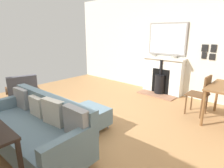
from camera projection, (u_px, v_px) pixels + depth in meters
ground_plane at (81, 122)px, 3.70m from camera, size 5.86×6.33×0.01m
wall_left at (158, 43)px, 5.41m from camera, size 0.12×6.33×2.81m
fireplace at (162, 77)px, 5.30m from camera, size 0.64×1.21×1.04m
mirror_over_mantel at (167, 39)px, 5.10m from camera, size 0.04×1.09×0.87m
mantel_bowl_near at (154, 55)px, 5.37m from camera, size 0.15×0.15×0.04m
mantel_bowl_far at (174, 57)px, 4.98m from camera, size 0.16×0.16×0.06m
sofa at (36, 128)px, 2.73m from camera, size 0.89×1.96×0.83m
ottoman at (88, 116)px, 3.37m from camera, size 0.62×0.66×0.40m
armchair_accent at (23, 90)px, 4.23m from camera, size 0.80×0.74×0.81m
dining_chair_near_fireplace at (202, 92)px, 3.85m from camera, size 0.41×0.41×0.87m
photo_gallery_row at (209, 52)px, 4.48m from camera, size 0.02×0.33×0.36m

